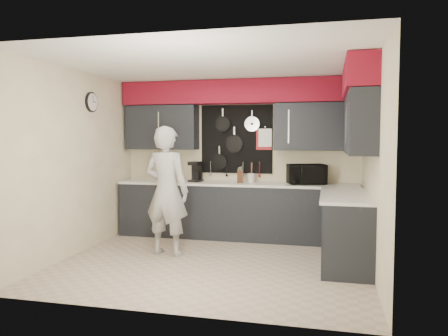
% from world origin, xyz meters
% --- Properties ---
extents(ground, '(4.00, 4.00, 0.00)m').
position_xyz_m(ground, '(0.00, 0.00, 0.00)').
color(ground, '#BFA994').
rests_on(ground, ground).
extents(back_wall_assembly, '(4.00, 0.36, 2.60)m').
position_xyz_m(back_wall_assembly, '(0.01, 1.60, 2.01)').
color(back_wall_assembly, '#F6EBBE').
rests_on(back_wall_assembly, ground).
extents(right_wall_assembly, '(0.36, 3.50, 2.60)m').
position_xyz_m(right_wall_assembly, '(1.85, 0.26, 1.94)').
color(right_wall_assembly, '#F6EBBE').
rests_on(right_wall_assembly, ground).
extents(left_wall_assembly, '(0.05, 3.50, 2.60)m').
position_xyz_m(left_wall_assembly, '(-1.99, 0.02, 1.33)').
color(left_wall_assembly, '#F6EBBE').
rests_on(left_wall_assembly, ground).
extents(base_cabinets, '(3.95, 2.20, 0.92)m').
position_xyz_m(base_cabinets, '(0.49, 1.13, 0.46)').
color(base_cabinets, black).
rests_on(base_cabinets, ground).
extents(microwave, '(0.66, 0.55, 0.31)m').
position_xyz_m(microwave, '(1.13, 1.45, 1.08)').
color(microwave, black).
rests_on(microwave, base_cabinets).
extents(knife_block, '(0.11, 0.11, 0.20)m').
position_xyz_m(knife_block, '(0.08, 1.39, 1.02)').
color(knife_block, '#3C2313').
rests_on(knife_block, base_cabinets).
extents(utensil_crock, '(0.12, 0.12, 0.15)m').
position_xyz_m(utensil_crock, '(0.24, 1.53, 0.99)').
color(utensil_crock, white).
rests_on(utensil_crock, base_cabinets).
extents(coffee_maker, '(0.23, 0.26, 0.34)m').
position_xyz_m(coffee_maker, '(-0.69, 1.47, 1.09)').
color(coffee_maker, black).
rests_on(coffee_maker, base_cabinets).
extents(person, '(0.73, 0.54, 1.81)m').
position_xyz_m(person, '(-0.74, 0.22, 0.91)').
color(person, '#9C9C9A').
rests_on(person, ground).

